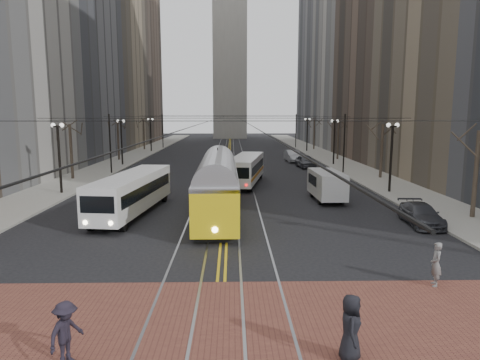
{
  "coord_description": "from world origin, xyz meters",
  "views": [
    {
      "loc": [
        0.44,
        -17.15,
        6.62
      ],
      "look_at": [
        0.89,
        6.15,
        3.0
      ],
      "focal_mm": 32.0,
      "sensor_mm": 36.0,
      "label": 1
    }
  ],
  "objects_px": {
    "streetcar": "(218,191)",
    "rear_bus": "(246,170)",
    "pedestrian_d": "(66,333)",
    "transit_bus": "(132,194)",
    "sedan_silver": "(293,156)",
    "clock_tower": "(230,2)",
    "cargo_van": "(327,186)",
    "sedan_grey": "(305,161)",
    "pedestrian_b": "(436,264)",
    "pedestrian_a": "(351,328)",
    "sedan_parked": "(421,214)"
  },
  "relations": [
    {
      "from": "streetcar",
      "to": "rear_bus",
      "type": "height_order",
      "value": "streetcar"
    },
    {
      "from": "pedestrian_d",
      "to": "streetcar",
      "type": "bearing_deg",
      "value": 12.39
    },
    {
      "from": "transit_bus",
      "to": "sedan_silver",
      "type": "height_order",
      "value": "transit_bus"
    },
    {
      "from": "transit_bus",
      "to": "clock_tower",
      "type": "bearing_deg",
      "value": 93.04
    },
    {
      "from": "cargo_van",
      "to": "sedan_grey",
      "type": "xyz_separation_m",
      "value": [
        1.87,
        20.4,
        -0.35
      ]
    },
    {
      "from": "clock_tower",
      "to": "pedestrian_d",
      "type": "xyz_separation_m",
      "value": [
        -3.97,
        -108.5,
        -35.08
      ]
    },
    {
      "from": "sedan_silver",
      "to": "pedestrian_b",
      "type": "distance_m",
      "value": 43.3
    },
    {
      "from": "clock_tower",
      "to": "sedan_grey",
      "type": "distance_m",
      "value": 75.95
    },
    {
      "from": "clock_tower",
      "to": "cargo_van",
      "type": "height_order",
      "value": "clock_tower"
    },
    {
      "from": "transit_bus",
      "to": "sedan_silver",
      "type": "bearing_deg",
      "value": 71.01
    },
    {
      "from": "transit_bus",
      "to": "pedestrian_d",
      "type": "height_order",
      "value": "transit_bus"
    },
    {
      "from": "pedestrian_b",
      "to": "clock_tower",
      "type": "bearing_deg",
      "value": -164.03
    },
    {
      "from": "clock_tower",
      "to": "transit_bus",
      "type": "relative_size",
      "value": 6.14
    },
    {
      "from": "pedestrian_d",
      "to": "rear_bus",
      "type": "bearing_deg",
      "value": 12.91
    },
    {
      "from": "streetcar",
      "to": "pedestrian_a",
      "type": "height_order",
      "value": "streetcar"
    },
    {
      "from": "transit_bus",
      "to": "streetcar",
      "type": "relative_size",
      "value": 0.79
    },
    {
      "from": "sedan_parked",
      "to": "pedestrian_b",
      "type": "height_order",
      "value": "pedestrian_b"
    },
    {
      "from": "transit_bus",
      "to": "streetcar",
      "type": "height_order",
      "value": "streetcar"
    },
    {
      "from": "streetcar",
      "to": "sedan_silver",
      "type": "height_order",
      "value": "streetcar"
    },
    {
      "from": "sedan_grey",
      "to": "pedestrian_d",
      "type": "relative_size",
      "value": 2.64
    },
    {
      "from": "pedestrian_a",
      "to": "pedestrian_d",
      "type": "distance_m",
      "value": 7.59
    },
    {
      "from": "pedestrian_d",
      "to": "transit_bus",
      "type": "bearing_deg",
      "value": 31.27
    },
    {
      "from": "streetcar",
      "to": "rear_bus",
      "type": "bearing_deg",
      "value": 78.84
    },
    {
      "from": "sedan_grey",
      "to": "pedestrian_a",
      "type": "bearing_deg",
      "value": -103.13
    },
    {
      "from": "transit_bus",
      "to": "sedan_grey",
      "type": "distance_m",
      "value": 29.22
    },
    {
      "from": "sedan_grey",
      "to": "sedan_silver",
      "type": "bearing_deg",
      "value": 90.85
    },
    {
      "from": "pedestrian_b",
      "to": "pedestrian_d",
      "type": "height_order",
      "value": "pedestrian_d"
    },
    {
      "from": "rear_bus",
      "to": "sedan_grey",
      "type": "distance_m",
      "value": 14.79
    },
    {
      "from": "transit_bus",
      "to": "pedestrian_d",
      "type": "distance_m",
      "value": 17.39
    },
    {
      "from": "streetcar",
      "to": "sedan_parked",
      "type": "distance_m",
      "value": 12.62
    },
    {
      "from": "clock_tower",
      "to": "rear_bus",
      "type": "relative_size",
      "value": 6.46
    },
    {
      "from": "clock_tower",
      "to": "pedestrian_d",
      "type": "relative_size",
      "value": 38.14
    },
    {
      "from": "sedan_silver",
      "to": "pedestrian_d",
      "type": "xyz_separation_m",
      "value": [
        -12.88,
        -48.3,
        0.06
      ]
    },
    {
      "from": "clock_tower",
      "to": "sedan_grey",
      "type": "xyz_separation_m",
      "value": [
        9.58,
        -66.63,
        -35.18
      ]
    },
    {
      "from": "transit_bus",
      "to": "sedan_parked",
      "type": "xyz_separation_m",
      "value": [
        17.95,
        -3.08,
        -0.71
      ]
    },
    {
      "from": "rear_bus",
      "to": "pedestrian_a",
      "type": "xyz_separation_m",
      "value": [
        1.82,
        -29.3,
        -0.4
      ]
    },
    {
      "from": "rear_bus",
      "to": "pedestrian_d",
      "type": "distance_m",
      "value": 29.87
    },
    {
      "from": "cargo_van",
      "to": "streetcar",
      "type": "bearing_deg",
      "value": -152.03
    },
    {
      "from": "pedestrian_a",
      "to": "pedestrian_b",
      "type": "relative_size",
      "value": 1.07
    },
    {
      "from": "transit_bus",
      "to": "sedan_grey",
      "type": "bearing_deg",
      "value": 64.33
    },
    {
      "from": "pedestrian_b",
      "to": "pedestrian_d",
      "type": "relative_size",
      "value": 1.0
    },
    {
      "from": "rear_bus",
      "to": "sedan_parked",
      "type": "distance_m",
      "value": 18.15
    },
    {
      "from": "sedan_silver",
      "to": "pedestrian_a",
      "type": "xyz_separation_m",
      "value": [
        -5.3,
        -48.3,
        0.12
      ]
    },
    {
      "from": "streetcar",
      "to": "pedestrian_d",
      "type": "xyz_separation_m",
      "value": [
        -3.47,
        -16.82,
        -0.72
      ]
    },
    {
      "from": "clock_tower",
      "to": "streetcar",
      "type": "height_order",
      "value": "clock_tower"
    },
    {
      "from": "sedan_parked",
      "to": "transit_bus",
      "type": "bearing_deg",
      "value": 174.29
    },
    {
      "from": "streetcar",
      "to": "sedan_grey",
      "type": "height_order",
      "value": "streetcar"
    },
    {
      "from": "rear_bus",
      "to": "pedestrian_d",
      "type": "relative_size",
      "value": 5.9
    },
    {
      "from": "sedan_grey",
      "to": "sedan_parked",
      "type": "xyz_separation_m",
      "value": [
        2.22,
        -27.7,
        -0.15
      ]
    },
    {
      "from": "sedan_parked",
      "to": "sedan_grey",
      "type": "bearing_deg",
      "value": 98.6
    }
  ]
}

